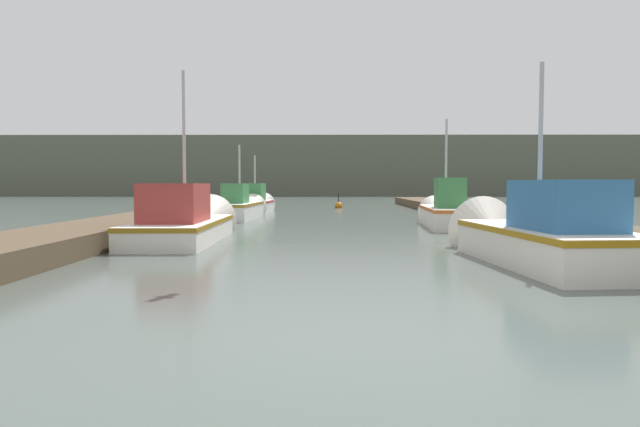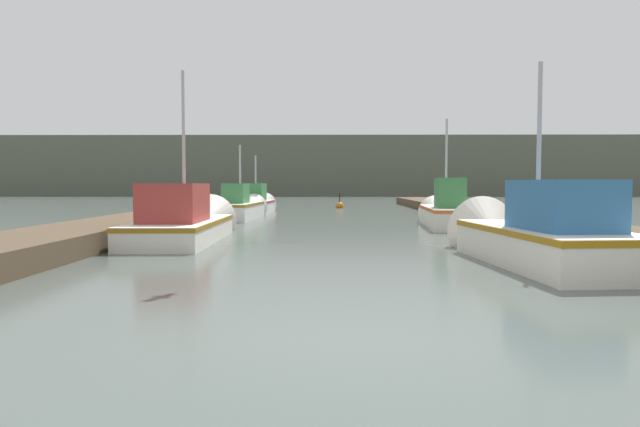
{
  "view_description": "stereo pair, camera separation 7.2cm",
  "coord_description": "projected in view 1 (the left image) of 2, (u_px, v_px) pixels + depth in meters",
  "views": [
    {
      "loc": [
        -0.29,
        -5.27,
        1.45
      ],
      "look_at": [
        -0.42,
        13.07,
        0.48
      ],
      "focal_mm": 32.0,
      "sensor_mm": 36.0,
      "label": 1
    },
    {
      "loc": [
        -0.22,
        -5.27,
        1.45
      ],
      "look_at": [
        -0.42,
        13.07,
        0.48
      ],
      "focal_mm": 32.0,
      "sensor_mm": 36.0,
      "label": 2
    }
  ],
  "objects": [
    {
      "name": "dock_right",
      "position": [
        491.0,
        216.0,
        21.26
      ],
      "size": [
        2.21,
        40.0,
        0.46
      ],
      "color": "#4C3D2B",
      "rests_on": "ground_plane"
    },
    {
      "name": "mooring_piling_2",
      "position": [
        244.0,
        200.0,
        32.16
      ],
      "size": [
        0.26,
        0.26,
        1.06
      ],
      "color": "#473523",
      "rests_on": "ground_plane"
    },
    {
      "name": "mooring_piling_0",
      "position": [
        438.0,
        203.0,
        26.56
      ],
      "size": [
        0.3,
        0.3,
        1.08
      ],
      "color": "#473523",
      "rests_on": "ground_plane"
    },
    {
      "name": "fishing_boat_2",
      "position": [
        445.0,
        212.0,
        19.43
      ],
      "size": [
        1.71,
        5.6,
        3.92
      ],
      "rotation": [
        0.0,
        0.0,
        -0.07
      ],
      "color": "silver",
      "rests_on": "ground_plane"
    },
    {
      "name": "mooring_piling_1",
      "position": [
        439.0,
        203.0,
        26.21
      ],
      "size": [
        0.34,
        0.34,
        1.08
      ],
      "color": "#473523",
      "rests_on": "ground_plane"
    },
    {
      "name": "fishing_boat_3",
      "position": [
        241.0,
        208.0,
        23.63
      ],
      "size": [
        1.64,
        5.5,
        3.33
      ],
      "rotation": [
        0.0,
        0.0,
        -0.06
      ],
      "color": "silver",
      "rests_on": "ground_plane"
    },
    {
      "name": "fishing_boat_4",
      "position": [
        256.0,
        203.0,
        28.13
      ],
      "size": [
        1.64,
        4.73,
        3.18
      ],
      "rotation": [
        0.0,
        0.0,
        -0.06
      ],
      "color": "silver",
      "rests_on": "ground_plane"
    },
    {
      "name": "distant_shore_ridge",
      "position": [
        326.0,
        167.0,
        72.68
      ],
      "size": [
        120.0,
        16.0,
        6.96
      ],
      "color": "#565B4C",
      "rests_on": "ground_plane"
    },
    {
      "name": "dock_left",
      "position": [
        173.0,
        216.0,
        21.34
      ],
      "size": [
        2.21,
        40.0,
        0.46
      ],
      "color": "#4C3D2B",
      "rests_on": "ground_plane"
    },
    {
      "name": "fishing_boat_1",
      "position": [
        189.0,
        222.0,
        14.99
      ],
      "size": [
        1.89,
        6.34,
        4.88
      ],
      "rotation": [
        0.0,
        0.0,
        0.01
      ],
      "color": "silver",
      "rests_on": "ground_plane"
    },
    {
      "name": "ground_plane",
      "position": [
        355.0,
        339.0,
        5.33
      ],
      "size": [
        200.0,
        200.0,
        0.0
      ],
      "color": "#47514C"
    },
    {
      "name": "channel_buoy",
      "position": [
        339.0,
        206.0,
        33.42
      ],
      "size": [
        0.46,
        0.46,
        0.96
      ],
      "color": "#BF6513",
      "rests_on": "ground_plane"
    },
    {
      "name": "fishing_boat_0",
      "position": [
        534.0,
        235.0,
        10.53
      ],
      "size": [
        2.16,
        5.49,
        4.1
      ],
      "rotation": [
        0.0,
        0.0,
        0.09
      ],
      "color": "silver",
      "rests_on": "ground_plane"
    }
  ]
}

